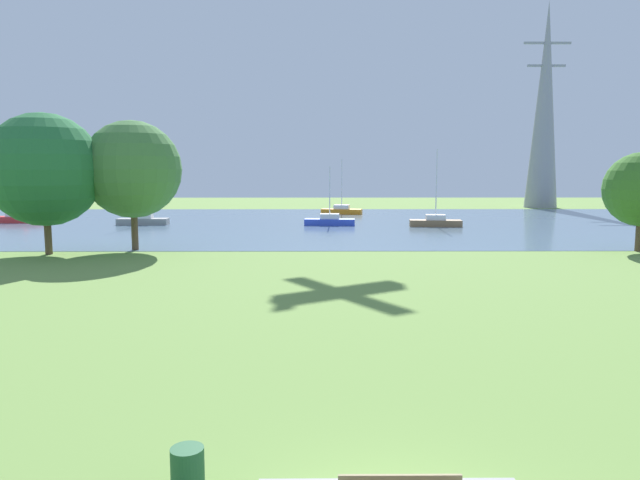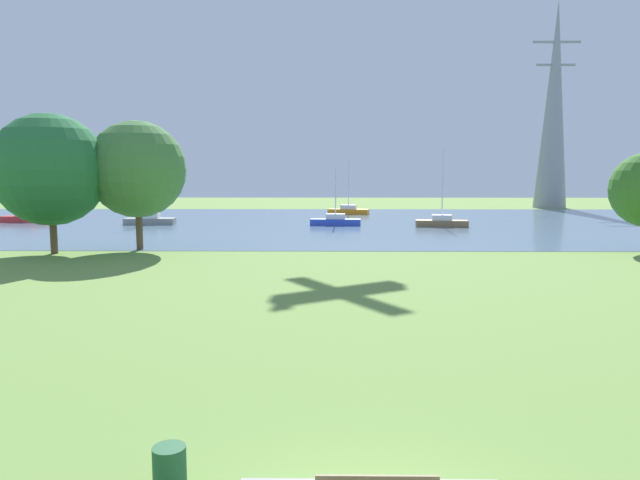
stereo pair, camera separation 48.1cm
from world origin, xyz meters
name	(u,v)px [view 2 (the right image)]	position (x,y,z in m)	size (l,w,h in m)	color
ground_plane	(341,273)	(0.00, 22.00, 0.00)	(160.00, 160.00, 0.00)	olive
litter_bin	(170,470)	(-3.36, 1.31, 0.40)	(0.56, 0.56, 0.80)	#1E512D
water_surface	(334,223)	(0.00, 50.00, 0.01)	(140.00, 40.00, 0.02)	slate
sailboat_blue	(335,221)	(0.10, 47.82, 0.45)	(4.89, 1.83, 5.60)	blue
sailboat_orange	(348,210)	(1.85, 61.66, 0.46)	(5.02, 2.58, 6.51)	orange
sailboat_gray	(150,220)	(-18.00, 48.47, 0.47)	(4.85, 1.65, 7.61)	gray
sailboat_red	(26,217)	(-31.38, 50.82, 0.47)	(4.88, 1.77, 7.83)	red
sailboat_brown	(442,222)	(10.02, 46.57, 0.47)	(4.93, 1.97, 7.18)	brown
tree_east_near	(50,170)	(-18.19, 28.88, 5.33)	(7.07, 7.07, 8.87)	brown
tree_west_far	(137,169)	(-13.31, 30.82, 5.35)	(6.40, 6.40, 8.56)	brown
electricity_pylon	(554,105)	(30.26, 73.61, 14.00)	(6.40, 4.40, 27.96)	gray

